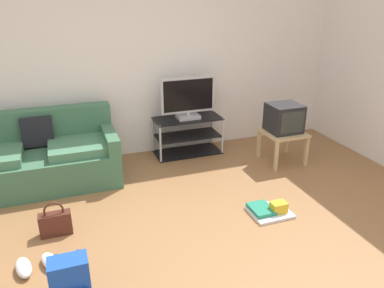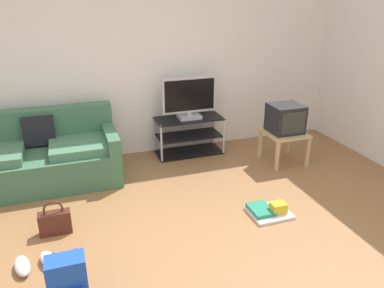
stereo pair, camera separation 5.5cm
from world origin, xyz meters
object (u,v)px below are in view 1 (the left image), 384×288
object	(u,v)px
tv_stand	(188,136)
side_table	(283,136)
backpack	(71,284)
flat_tv	(188,98)
crt_tv	(284,118)
sneakers_pair	(37,265)
floor_tray	(269,210)
couch	(37,159)
handbag	(56,223)

from	to	relation	value
tv_stand	side_table	distance (m)	1.32
backpack	flat_tv	bearing A→B (deg)	62.35
crt_tv	backpack	xyz separation A→B (m)	(-2.84, -1.73, -0.41)
sneakers_pair	floor_tray	size ratio (longest dim) A/B	0.99
flat_tv	crt_tv	distance (m)	1.31
crt_tv	flat_tv	bearing A→B (deg)	148.91
floor_tray	backpack	bearing A→B (deg)	-162.98
couch	backpack	bearing A→B (deg)	-83.52
sneakers_pair	floor_tray	bearing A→B (deg)	2.35
floor_tray	tv_stand	bearing A→B (deg)	98.80
backpack	floor_tray	world-z (taller)	backpack
side_table	floor_tray	xyz separation A→B (m)	(-0.83, -1.10, -0.32)
floor_tray	sneakers_pair	bearing A→B (deg)	-177.65
sneakers_pair	handbag	bearing A→B (deg)	70.60
sneakers_pair	flat_tv	bearing A→B (deg)	43.32
handbag	couch	bearing A→B (deg)	97.44
side_table	handbag	bearing A→B (deg)	-166.08
crt_tv	handbag	size ratio (longest dim) A/B	1.17
crt_tv	sneakers_pair	size ratio (longest dim) A/B	1.00
flat_tv	crt_tv	xyz separation A→B (m)	(1.11, -0.67, -0.20)
tv_stand	crt_tv	distance (m)	1.35
side_table	tv_stand	bearing A→B (deg)	147.47
tv_stand	handbag	bearing A→B (deg)	-141.90
couch	sneakers_pair	world-z (taller)	couch
side_table	handbag	xyz separation A→B (m)	(-2.93, -0.73, -0.24)
handbag	floor_tray	world-z (taller)	handbag
side_table	handbag	world-z (taller)	side_table
flat_tv	backpack	distance (m)	3.02
flat_tv	floor_tray	distance (m)	1.96
side_table	handbag	distance (m)	3.03
flat_tv	crt_tv	world-z (taller)	flat_tv
sneakers_pair	tv_stand	bearing A→B (deg)	43.66
handbag	backpack	bearing A→B (deg)	-84.66
couch	backpack	world-z (taller)	couch
flat_tv	sneakers_pair	size ratio (longest dim) A/B	1.85
crt_tv	handbag	world-z (taller)	crt_tv
sneakers_pair	floor_tray	xyz separation A→B (m)	(2.27, 0.09, -0.00)
side_table	couch	bearing A→B (deg)	171.68
crt_tv	couch	bearing A→B (deg)	171.98
tv_stand	handbag	xyz separation A→B (m)	(-1.83, -1.43, -0.14)
handbag	sneakers_pair	xyz separation A→B (m)	(-0.16, -0.47, -0.08)
side_table	sneakers_pair	size ratio (longest dim) A/B	1.26
crt_tv	backpack	bearing A→B (deg)	-148.59
backpack	handbag	size ratio (longest dim) A/B	1.21
side_table	sneakers_pair	bearing A→B (deg)	-158.91
side_table	handbag	size ratio (longest dim) A/B	1.48
couch	flat_tv	world-z (taller)	flat_tv
couch	floor_tray	size ratio (longest dim) A/B	4.46
flat_tv	floor_tray	size ratio (longest dim) A/B	1.83
tv_stand	flat_tv	xyz separation A→B (m)	(0.00, -0.02, 0.55)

